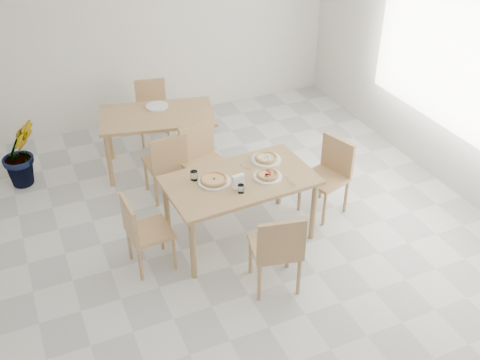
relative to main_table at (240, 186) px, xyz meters
name	(u,v)px	position (x,y,z in m)	size (l,w,h in m)	color
room	(471,70)	(2.70, -0.09, 0.83)	(7.28, 7.00, 7.00)	silver
main_table	(240,186)	(0.00, 0.00, 0.00)	(1.54, 0.92, 0.75)	tan
chair_south	(278,247)	(0.00, -0.86, -0.15)	(0.53, 0.53, 0.89)	tan
chair_north	(203,158)	(-0.08, 0.86, -0.13)	(0.56, 0.56, 0.93)	tan
chair_west	(142,229)	(-1.06, -0.04, -0.19)	(0.43, 0.43, 0.82)	tan
chair_east	(330,171)	(1.13, 0.08, -0.16)	(0.54, 0.54, 0.87)	tan
plate_margherita	(214,181)	(-0.26, 0.05, 0.09)	(0.33, 0.33, 0.02)	white
plate_mushroom	(266,160)	(0.40, 0.21, 0.09)	(0.32, 0.32, 0.02)	white
plate_pepperoni	(268,177)	(0.27, -0.09, 0.09)	(0.29, 0.29, 0.02)	white
pizza_margherita	(214,179)	(-0.26, 0.05, 0.11)	(0.37, 0.37, 0.03)	tan
pizza_mushroom	(266,158)	(0.40, 0.21, 0.11)	(0.30, 0.30, 0.03)	tan
pizza_pepperoni	(268,175)	(0.27, -0.09, 0.11)	(0.29, 0.29, 0.03)	tan
tumbler_a	(194,176)	(-0.43, 0.17, 0.13)	(0.07, 0.07, 0.10)	white
tumbler_b	(241,189)	(-0.09, -0.22, 0.13)	(0.06, 0.06, 0.09)	white
napkin_holder	(238,182)	(-0.08, -0.14, 0.15)	(0.14, 0.07, 0.15)	silver
fork_a	(245,167)	(0.14, 0.17, 0.09)	(0.01, 0.17, 0.01)	silver
fork_b	(291,182)	(0.45, -0.25, 0.09)	(0.02, 0.20, 0.01)	silver
second_table	(158,121)	(-0.35, 1.71, -0.01)	(1.52, 1.08, 0.75)	tan
chair_back_s	(167,161)	(-0.47, 1.02, -0.17)	(0.45, 0.45, 0.87)	tan
chair_back_n	(152,106)	(-0.21, 2.49, -0.19)	(0.48, 0.48, 0.83)	tan
plate_empty	(157,106)	(-0.29, 1.91, 0.09)	(0.28, 0.28, 0.02)	white
potted_plant	(20,153)	(-1.98, 2.03, -0.24)	(0.47, 0.37, 0.85)	#277222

